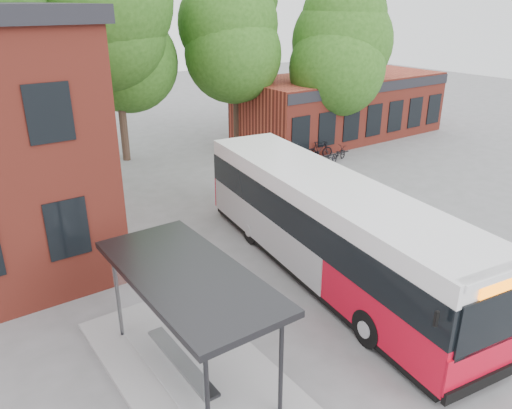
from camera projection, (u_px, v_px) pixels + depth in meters
ground at (305, 297)px, 15.56m from camera, size 100.00×100.00×0.00m
shop_row at (340, 106)px, 33.39m from camera, size 14.00×6.20×4.00m
bus_shelter at (190, 324)px, 11.85m from camera, size 3.60×7.00×2.90m
bike_rail at (315, 161)px, 28.00m from camera, size 5.20×0.10×0.38m
tree_1 at (118, 68)px, 26.94m from camera, size 7.92×7.92×10.40m
tree_2 at (236, 56)px, 29.82m from camera, size 7.92×7.92×11.00m
tree_3 at (343, 71)px, 29.81m from camera, size 7.04×7.04×9.28m
city_bus at (328, 229)px, 16.35m from camera, size 4.53×13.16×3.28m
bicycle_0 at (286, 160)px, 27.38m from camera, size 1.69×0.66×0.88m
bicycle_1 at (294, 162)px, 26.74m from camera, size 1.84×1.20×1.08m
bicycle_2 at (299, 160)px, 27.48m from camera, size 1.75×1.13×0.87m
bicycle_3 at (292, 156)px, 27.75m from camera, size 1.83×1.00×1.06m
bicycle_4 at (323, 161)px, 27.07m from camera, size 1.85×0.83×0.94m
bicycle_5 at (319, 150)px, 28.99m from camera, size 1.76×0.87×1.02m
bicycle_6 at (339, 154)px, 28.57m from camera, size 1.69×1.06×0.84m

